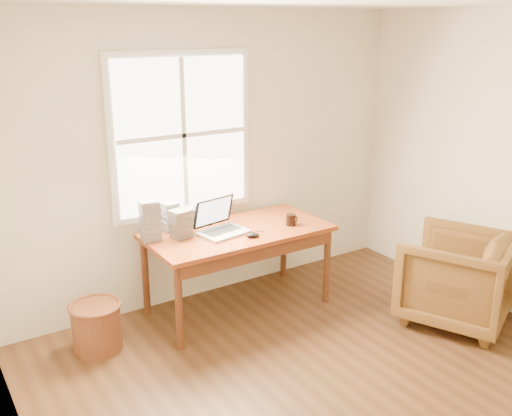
{
  "coord_description": "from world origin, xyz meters",
  "views": [
    {
      "loc": [
        -2.39,
        -2.21,
        2.45
      ],
      "look_at": [
        0.09,
        1.65,
        0.97
      ],
      "focal_mm": 40.0,
      "sensor_mm": 36.0,
      "label": 1
    }
  ],
  "objects_px": {
    "laptop": "(223,218)",
    "coffee_mug": "(291,220)",
    "wicker_stool": "(97,327)",
    "desk": "(238,232)",
    "cd_stack_a": "(170,216)",
    "armchair": "(456,278)"
  },
  "relations": [
    {
      "from": "laptop",
      "to": "coffee_mug",
      "type": "distance_m",
      "value": 0.63
    },
    {
      "from": "wicker_stool",
      "to": "laptop",
      "type": "relative_size",
      "value": 0.96
    },
    {
      "from": "desk",
      "to": "cd_stack_a",
      "type": "relative_size",
      "value": 6.31
    },
    {
      "from": "wicker_stool",
      "to": "coffee_mug",
      "type": "distance_m",
      "value": 1.87
    },
    {
      "from": "desk",
      "to": "laptop",
      "type": "xyz_separation_m",
      "value": [
        -0.15,
        -0.02,
        0.16
      ]
    },
    {
      "from": "desk",
      "to": "laptop",
      "type": "height_order",
      "value": "laptop"
    },
    {
      "from": "laptop",
      "to": "cd_stack_a",
      "type": "relative_size",
      "value": 1.55
    },
    {
      "from": "desk",
      "to": "coffee_mug",
      "type": "bearing_deg",
      "value": -17.87
    },
    {
      "from": "cd_stack_a",
      "to": "laptop",
      "type": "bearing_deg",
      "value": -44.15
    },
    {
      "from": "armchair",
      "to": "coffee_mug",
      "type": "relative_size",
      "value": 8.77
    },
    {
      "from": "armchair",
      "to": "cd_stack_a",
      "type": "relative_size",
      "value": 3.4
    },
    {
      "from": "wicker_stool",
      "to": "coffee_mug",
      "type": "xyz_separation_m",
      "value": [
        1.76,
        -0.15,
        0.61
      ]
    },
    {
      "from": "desk",
      "to": "cd_stack_a",
      "type": "xyz_separation_m",
      "value": [
        -0.49,
        0.31,
        0.15
      ]
    },
    {
      "from": "wicker_stool",
      "to": "cd_stack_a",
      "type": "xyz_separation_m",
      "value": [
        0.8,
        0.31,
        0.69
      ]
    },
    {
      "from": "desk",
      "to": "wicker_stool",
      "type": "xyz_separation_m",
      "value": [
        -1.3,
        -0.0,
        -0.54
      ]
    },
    {
      "from": "desk",
      "to": "coffee_mug",
      "type": "height_order",
      "value": "coffee_mug"
    },
    {
      "from": "armchair",
      "to": "coffee_mug",
      "type": "xyz_separation_m",
      "value": [
        -0.99,
        1.04,
        0.41
      ]
    },
    {
      "from": "armchair",
      "to": "laptop",
      "type": "height_order",
      "value": "laptop"
    },
    {
      "from": "wicker_stool",
      "to": "cd_stack_a",
      "type": "distance_m",
      "value": 1.1
    },
    {
      "from": "cd_stack_a",
      "to": "armchair",
      "type": "bearing_deg",
      "value": -37.56
    },
    {
      "from": "coffee_mug",
      "to": "cd_stack_a",
      "type": "distance_m",
      "value": 1.06
    },
    {
      "from": "wicker_stool",
      "to": "coffee_mug",
      "type": "relative_size",
      "value": 3.85
    }
  ]
}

